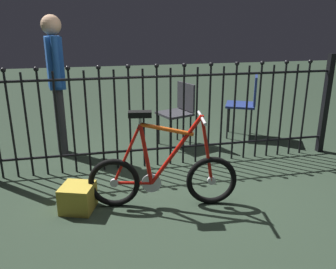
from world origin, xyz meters
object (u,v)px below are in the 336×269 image
(chair_navy, at_px, (247,100))
(display_crate, at_px, (78,198))
(bicycle, at_px, (163,175))
(chair_charcoal, at_px, (179,108))
(person_visitor, at_px, (56,74))

(chair_navy, distance_m, display_crate, 2.88)
(bicycle, distance_m, display_crate, 0.79)
(chair_charcoal, distance_m, chair_navy, 1.03)
(display_crate, bearing_deg, bicycle, -5.47)
(chair_navy, relative_size, display_crate, 3.24)
(display_crate, bearing_deg, chair_navy, 34.96)
(bicycle, xyz_separation_m, chair_charcoal, (0.55, 1.59, 0.21))
(person_visitor, bearing_deg, display_crate, -81.49)
(bicycle, xyz_separation_m, person_visitor, (-0.99, 1.55, 0.72))
(person_visitor, height_order, display_crate, person_visitor)
(chair_charcoal, bearing_deg, chair_navy, 6.52)
(bicycle, height_order, display_crate, bicycle)
(chair_charcoal, xyz_separation_m, person_visitor, (-1.54, -0.04, 0.51))
(bicycle, distance_m, chair_charcoal, 1.69)
(bicycle, bearing_deg, chair_navy, 47.40)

